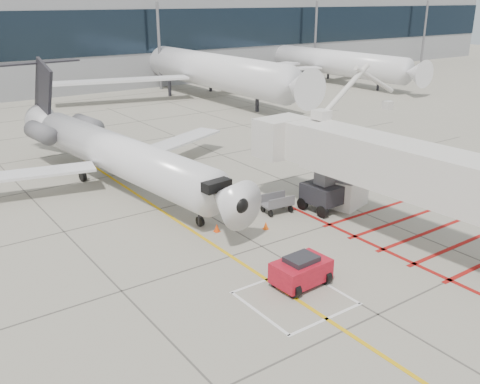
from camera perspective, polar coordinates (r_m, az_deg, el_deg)
ground_plane at (r=25.99m, az=7.77°, el=-8.90°), size 260.00×260.00×0.00m
regional_jet at (r=35.47m, az=-11.29°, el=5.58°), size 26.48×31.94×7.77m
jet_bridge at (r=29.36m, az=17.27°, el=1.45°), size 9.43×18.39×7.19m
pushback_tug at (r=24.86m, az=6.53°, el=-8.26°), size 2.69×1.76×1.52m
baggage_cart at (r=32.95m, az=3.96°, el=-1.21°), size 1.98×1.37×1.18m
ground_power_unit at (r=34.40m, az=11.63°, el=0.02°), size 2.73×2.02×1.93m
cone_nose at (r=30.33m, az=-2.49°, el=-3.82°), size 0.34×0.34×0.48m
cone_side at (r=30.67m, az=2.77°, el=-3.58°), size 0.32×0.32×0.44m
terminal_building at (r=90.32m, az=-19.37°, el=15.44°), size 180.00×28.00×14.00m
terminal_glass_band at (r=76.93m, az=-16.29°, el=15.90°), size 180.00×0.10×6.00m
bg_aircraft_c at (r=72.98m, az=-4.53°, el=15.26°), size 39.20×43.55×13.07m
bg_aircraft_d at (r=87.21m, az=9.10°, el=15.19°), size 33.25×36.95×11.08m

